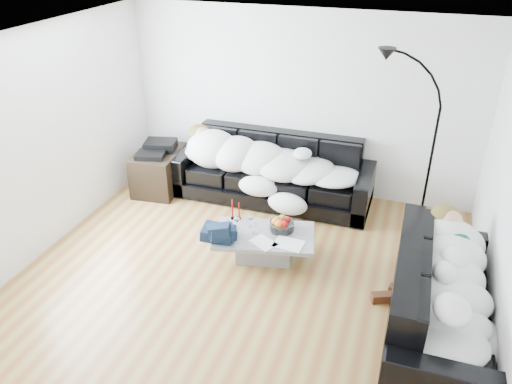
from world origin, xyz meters
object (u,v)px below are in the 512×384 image
(av_cabinet, at_px, (159,170))
(coffee_table, at_px, (264,246))
(wine_glass_b, at_px, (237,222))
(candle_right, at_px, (239,211))
(sleeper_back, at_px, (272,158))
(candle_left, at_px, (233,210))
(sofa_right, at_px, (444,298))
(fruit_bowl, at_px, (282,223))
(sleeper_right, at_px, (448,281))
(wine_glass_a, at_px, (251,221))
(wine_glass_c, at_px, (255,228))
(stereo, at_px, (157,148))
(shoes, at_px, (393,294))
(floor_lamp, at_px, (431,156))
(sofa_back, at_px, (273,170))

(av_cabinet, bearing_deg, coffee_table, -36.10)
(wine_glass_b, height_order, candle_right, candle_right)
(candle_right, height_order, av_cabinet, av_cabinet)
(sleeper_back, distance_m, candle_left, 1.22)
(sofa_right, xyz_separation_m, coffee_table, (-1.99, 0.65, -0.28))
(sofa_right, distance_m, coffee_table, 2.11)
(sofa_right, relative_size, fruit_bowl, 7.61)
(sleeper_right, bearing_deg, wine_glass_a, 71.13)
(fruit_bowl, height_order, wine_glass_c, fruit_bowl)
(wine_glass_c, height_order, stereo, stereo)
(sleeper_right, relative_size, coffee_table, 1.63)
(sleeper_right, height_order, shoes, sleeper_right)
(wine_glass_b, relative_size, shoes, 0.35)
(sofa_right, height_order, wine_glass_c, sofa_right)
(sleeper_back, xyz_separation_m, floor_lamp, (2.07, -0.04, 0.35))
(wine_glass_c, distance_m, av_cabinet, 2.27)
(wine_glass_c, distance_m, floor_lamp, 2.38)
(wine_glass_b, bearing_deg, shoes, -8.20)
(sleeper_back, relative_size, stereo, 5.37)
(sofa_right, distance_m, sleeper_right, 0.20)
(sofa_back, relative_size, candle_right, 12.23)
(sofa_back, bearing_deg, candle_right, -92.55)
(coffee_table, relative_size, candle_right, 5.07)
(wine_glass_b, xyz_separation_m, av_cabinet, (-1.67, 1.18, -0.12))
(candle_left, bearing_deg, sofa_right, -19.02)
(wine_glass_c, xyz_separation_m, av_cabinet, (-1.91, 1.22, -0.12))
(sofa_right, bearing_deg, fruit_bowl, 66.09)
(av_cabinet, bearing_deg, wine_glass_a, -36.56)
(candle_right, relative_size, av_cabinet, 0.26)
(stereo, bearing_deg, shoes, -35.70)
(candle_left, bearing_deg, wine_glass_b, -56.62)
(wine_glass_c, xyz_separation_m, candle_right, (-0.29, 0.25, 0.03))
(shoes, xyz_separation_m, floor_lamp, (0.20, 1.62, 0.95))
(wine_glass_a, height_order, wine_glass_b, same)
(sleeper_back, bearing_deg, av_cabinet, -172.81)
(wine_glass_a, xyz_separation_m, candle_left, (-0.27, 0.10, 0.05))
(floor_lamp, bearing_deg, fruit_bowl, -151.14)
(av_cabinet, relative_size, floor_lamp, 0.44)
(sofa_right, distance_m, shoes, 0.72)
(shoes, bearing_deg, floor_lamp, 70.92)
(sleeper_right, xyz_separation_m, coffee_table, (-1.99, 0.65, -0.48))
(sofa_right, distance_m, candle_right, 2.53)
(wine_glass_c, xyz_separation_m, stereo, (-1.91, 1.22, 0.25))
(av_cabinet, bearing_deg, floor_lamp, -3.08)
(coffee_table, height_order, shoes, coffee_table)
(sleeper_back, distance_m, stereo, 1.69)
(wine_glass_a, xyz_separation_m, shoes, (1.73, -0.36, -0.37))
(wine_glass_c, relative_size, candle_right, 0.70)
(coffee_table, bearing_deg, candle_left, 157.18)
(candle_right, bearing_deg, sleeper_back, 87.34)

